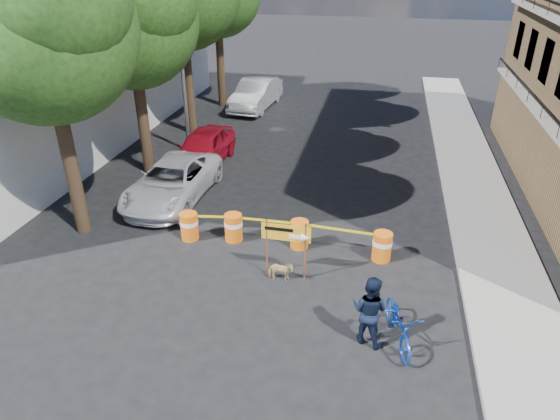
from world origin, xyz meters
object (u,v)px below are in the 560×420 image
at_px(barrel_far_left, 189,226).
at_px(suv_white, 172,182).
at_px(pedestrian, 369,310).
at_px(barrel_far_right, 382,246).
at_px(bicycle, 401,307).
at_px(dog, 280,271).
at_px(barrel_mid_right, 299,234).
at_px(sedan_silver, 256,94).
at_px(barrel_mid_left, 233,227).
at_px(sedan_red, 203,148).
at_px(detour_sign, 292,238).

relative_size(barrel_far_left, suv_white, 0.18).
relative_size(pedestrian, suv_white, 0.35).
bearing_deg(suv_white, barrel_far_right, -16.64).
distance_m(bicycle, dog, 3.73).
xyz_separation_m(barrel_mid_right, dog, (-0.21, -1.85, -0.16)).
xyz_separation_m(dog, suv_white, (-4.89, 4.17, 0.40)).
distance_m(suv_white, sedan_silver, 11.99).
distance_m(barrel_far_right, pedestrian, 3.61).
xyz_separation_m(barrel_mid_left, sedan_silver, (-2.90, 14.31, 0.35)).
distance_m(sedan_red, sedan_silver, 8.63).
bearing_deg(barrel_mid_left, barrel_far_right, -2.33).
relative_size(bicycle, dog, 2.79).
relative_size(barrel_far_left, detour_sign, 0.51).
bearing_deg(barrel_far_right, pedestrian, -93.63).
bearing_deg(pedestrian, suv_white, -18.44).
bearing_deg(barrel_mid_right, sedan_red, 132.03).
height_order(bicycle, sedan_silver, bicycle).
relative_size(detour_sign, pedestrian, 0.98).
relative_size(barrel_mid_right, pedestrian, 0.50).
distance_m(dog, sedan_silver, 16.86).
height_order(barrel_mid_right, detour_sign, detour_sign).
relative_size(barrel_mid_left, barrel_mid_right, 1.00).
relative_size(barrel_mid_right, dog, 1.24).
height_order(suv_white, sedan_silver, sedan_silver).
relative_size(detour_sign, bicycle, 0.87).
bearing_deg(sedan_red, barrel_mid_left, -61.16).
bearing_deg(barrel_mid_right, sedan_silver, 109.31).
relative_size(barrel_mid_left, detour_sign, 0.51).
height_order(suv_white, sedan_red, sedan_red).
xyz_separation_m(dog, sedan_red, (-4.89, 7.52, 0.45)).
relative_size(barrel_mid_right, suv_white, 0.18).
distance_m(barrel_far_left, barrel_far_right, 6.01).
bearing_deg(barrel_far_right, sedan_red, 142.40).
distance_m(detour_sign, sedan_red, 8.95).
bearing_deg(barrel_far_left, barrel_mid_right, 3.72).
bearing_deg(sedan_red, sedan_silver, 90.37).
height_order(bicycle, suv_white, bicycle).
distance_m(barrel_far_right, sedan_silver, 16.33).
height_order(barrel_far_right, pedestrian, pedestrian).
bearing_deg(barrel_mid_right, suv_white, 155.65).
bearing_deg(bicycle, pedestrian, 176.23).
xyz_separation_m(barrel_far_left, sedan_red, (-1.61, 5.89, 0.28)).
distance_m(barrel_far_left, sedan_silver, 14.61).
xyz_separation_m(dog, sedan_silver, (-4.80, 16.15, 0.51)).
distance_m(dog, suv_white, 6.44).
relative_size(detour_sign, suv_white, 0.35).
height_order(barrel_mid_left, detour_sign, detour_sign).
bearing_deg(barrel_mid_right, pedestrian, -58.87).
bearing_deg(bicycle, sedan_red, 116.29).
distance_m(barrel_mid_left, barrel_mid_right, 2.11).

